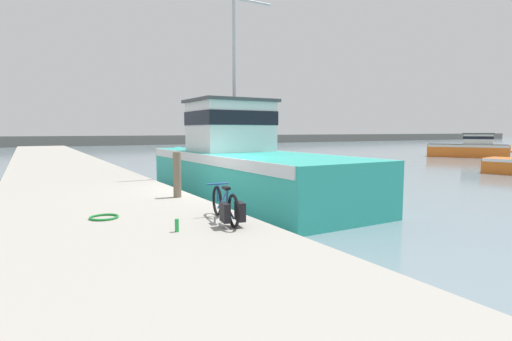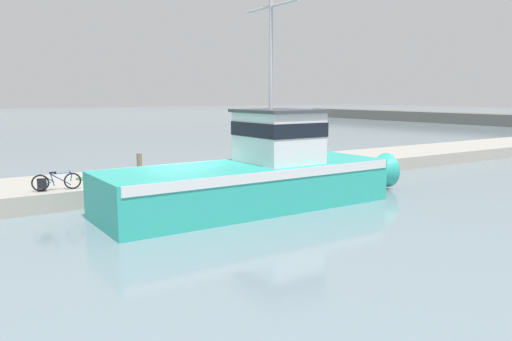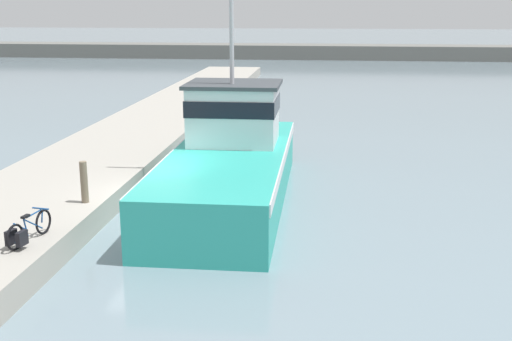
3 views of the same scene
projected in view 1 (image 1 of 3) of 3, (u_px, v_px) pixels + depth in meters
ground_plane at (220, 211)px, 12.11m from camera, size 320.00×320.00×0.00m
dock_pier at (97, 211)px, 10.34m from camera, size 4.66×80.00×0.70m
far_shoreline at (232, 139)px, 77.86m from camera, size 180.00×5.00×1.60m
fishing_boat_main at (240, 162)px, 14.99m from camera, size 3.66×12.95×8.55m
boat_red_outer at (473, 148)px, 36.15m from camera, size 5.35×7.29×2.22m
bicycle_touring at (227, 207)px, 7.41m from camera, size 0.60×1.70×0.68m
mooring_post at (177, 175)px, 10.30m from camera, size 0.20×0.20×1.17m
hose_coil at (104, 217)px, 7.86m from camera, size 0.56×0.56×0.04m
water_bottle_by_bike at (177, 225)px, 6.80m from camera, size 0.07×0.07×0.22m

